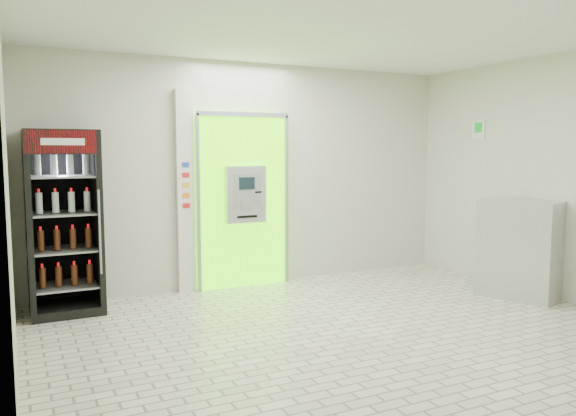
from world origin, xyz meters
TOP-DOWN VIEW (x-y plane):
  - ground at (0.00, 0.00)m, footprint 6.00×6.00m
  - room_shell at (0.00, 0.00)m, footprint 6.00×6.00m
  - atm_assembly at (-0.20, 2.41)m, footprint 1.30×0.24m
  - pillar at (-0.98, 2.45)m, footprint 0.22×0.11m
  - beverage_cooler at (-2.47, 2.16)m, footprint 0.77×0.73m
  - steel_cabinet at (2.69, 0.33)m, footprint 0.90×1.07m
  - exit_sign at (2.99, 1.40)m, footprint 0.02×0.22m

SIDE VIEW (x-z plane):
  - ground at x=0.00m, z-range 0.00..0.00m
  - steel_cabinet at x=2.69m, z-range 0.00..1.22m
  - beverage_cooler at x=-2.47m, z-range -0.04..2.02m
  - atm_assembly at x=-0.20m, z-range 0.01..2.34m
  - pillar at x=-0.98m, z-range 0.00..2.60m
  - room_shell at x=0.00m, z-range -1.16..4.84m
  - exit_sign at x=2.99m, z-range 1.99..2.25m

